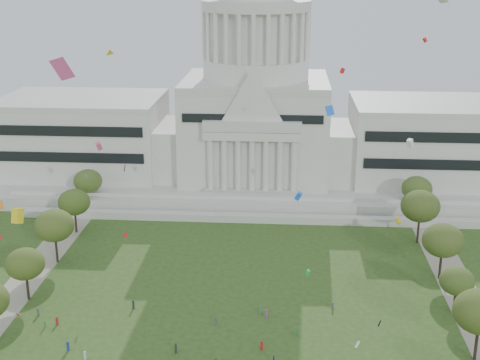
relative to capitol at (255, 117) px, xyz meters
name	(u,v)px	position (x,y,z in m)	size (l,w,h in m)	color
capitol	(255,117)	(0.00, 0.00, 0.00)	(160.00, 64.50, 91.30)	beige
path_left	(3,308)	(-48.00, -83.59, -22.28)	(8.00, 160.00, 0.04)	gray
path_right	(477,324)	(48.00, -83.59, -22.28)	(8.00, 160.00, 0.04)	gray
row_tree_r_2	(480,312)	(44.17, -96.15, -12.64)	(9.55, 9.55, 13.58)	black
row_tree_l_3	(25,264)	(-44.09, -79.67, -14.09)	(8.12, 8.12, 11.55)	black
row_tree_r_3	(457,281)	(44.40, -79.10, -15.21)	(7.01, 7.01, 9.98)	black
row_tree_l_4	(54,226)	(-44.08, -61.17, -12.90)	(9.29, 9.29, 13.21)	black
row_tree_r_4	(443,240)	(44.76, -63.55, -13.01)	(9.19, 9.19, 13.06)	black
row_tree_l_5	(74,202)	(-45.22, -42.58, -13.88)	(8.33, 8.33, 11.85)	black
row_tree_r_5	(420,206)	(43.49, -43.40, -12.37)	(9.82, 9.82, 13.96)	black
row_tree_l_6	(88,181)	(-46.87, -24.45, -14.02)	(8.19, 8.19, 11.64)	black
row_tree_r_6	(417,189)	(45.96, -25.46, -13.79)	(8.42, 8.42, 11.97)	black
person_10	(274,359)	(8.19, -99.70, -21.59)	(0.83, 0.45, 1.42)	navy
distant_crowd	(158,354)	(-12.68, -99.83, -21.43)	(59.92, 41.65, 1.94)	#4C4C51
kite_swarm	(231,211)	(1.04, -104.55, 8.16)	(77.89, 99.62, 60.61)	red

